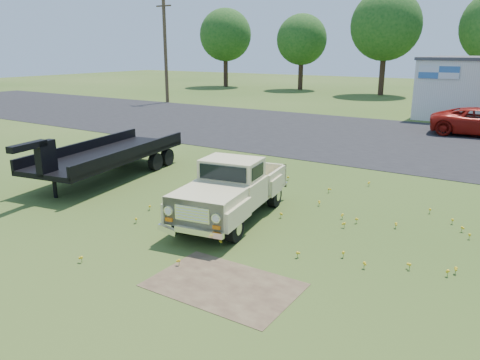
{
  "coord_description": "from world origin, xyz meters",
  "views": [
    {
      "loc": [
        6.48,
        -10.11,
        4.7
      ],
      "look_at": [
        -0.68,
        1.0,
        0.97
      ],
      "focal_mm": 35.0,
      "sensor_mm": 36.0,
      "label": 1
    }
  ],
  "objects": [
    {
      "name": "dirt_patch_a",
      "position": [
        1.5,
        -3.0,
        0.0
      ],
      "size": [
        3.0,
        2.0,
        0.01
      ],
      "primitive_type": "cube",
      "color": "#473425",
      "rests_on": "ground"
    },
    {
      "name": "ground",
      "position": [
        0.0,
        0.0,
        0.0
      ],
      "size": [
        140.0,
        140.0,
        0.0
      ],
      "primitive_type": "plane",
      "color": "#304B18",
      "rests_on": "ground"
    },
    {
      "name": "utility_pole_west",
      "position": [
        -22.0,
        22.0,
        4.6
      ],
      "size": [
        1.6,
        0.3,
        9.0
      ],
      "color": "#422E1E",
      "rests_on": "ground"
    },
    {
      "name": "vintage_pickup_truck",
      "position": [
        -0.54,
        0.35,
        0.88
      ],
      "size": [
        2.64,
        5.11,
        1.77
      ],
      "primitive_type": null,
      "rotation": [
        0.0,
        0.0,
        0.16
      ],
      "color": "#C5BD84",
      "rests_on": "ground"
    },
    {
      "name": "treeline_c",
      "position": [
        -8.0,
        39.5,
        6.93
      ],
      "size": [
        7.04,
        7.04,
        10.47
      ],
      "color": "#352218",
      "rests_on": "ground"
    },
    {
      "name": "treeline_a",
      "position": [
        -28.0,
        40.0,
        6.3
      ],
      "size": [
        6.4,
        6.4,
        9.52
      ],
      "color": "#352218",
      "rests_on": "ground"
    },
    {
      "name": "asphalt_lot",
      "position": [
        0.0,
        15.0,
        0.0
      ],
      "size": [
        90.0,
        14.0,
        0.02
      ],
      "primitive_type": "cube",
      "color": "black",
      "rests_on": "ground"
    },
    {
      "name": "dirt_patch_b",
      "position": [
        -2.0,
        3.5,
        0.0
      ],
      "size": [
        2.2,
        1.6,
        0.01
      ],
      "primitive_type": "cube",
      "color": "#473425",
      "rests_on": "ground"
    },
    {
      "name": "treeline_b",
      "position": [
        -18.0,
        41.0,
        5.67
      ],
      "size": [
        5.76,
        5.76,
        8.57
      ],
      "color": "#352218",
      "rests_on": "ground"
    },
    {
      "name": "flatbed_trailer",
      "position": [
        -6.93,
        1.57,
        0.99
      ],
      "size": [
        3.61,
        7.58,
        1.99
      ],
      "primitive_type": null,
      "rotation": [
        0.0,
        0.0,
        0.17
      ],
      "color": "black",
      "rests_on": "ground"
    }
  ]
}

